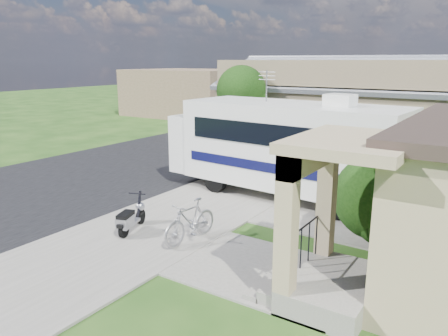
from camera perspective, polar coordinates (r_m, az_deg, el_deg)
The scene contains 18 objects.
ground at distance 12.71m, azimuth -4.39°, elevation -8.28°, with size 120.00×120.00×0.00m, color #173B10.
street_slab at distance 24.73m, azimuth -3.94°, elevation 2.73°, with size 9.00×80.00×0.02m, color black.
sidewalk_slab at distance 21.49m, azimuth 9.98°, elevation 0.89°, with size 4.00×80.00×0.06m, color slate.
driveway_slab at distance 15.66m, azimuth 10.22°, elevation -4.04°, with size 7.00×6.00×0.05m, color slate.
walk_slab at distance 10.44m, azimuth 5.58°, elevation -13.30°, with size 4.00×3.00×0.05m, color slate.
warehouse at distance 24.49m, azimuth 16.10°, elevation 6.80°, with size 12.50×8.40×5.04m.
distant_bldg_far at distance 39.67m, azimuth -4.40°, elevation 9.83°, with size 10.00×8.00×4.00m, color brown.
distant_bldg_near at distance 48.75m, azimuth 6.33°, elevation 10.07°, with size 8.00×7.00×3.20m, color #746248.
street_tree_a at distance 21.40m, azimuth 2.58°, elevation 9.76°, with size 2.44×2.40×4.58m.
street_tree_b at distance 30.39m, azimuth 12.52°, elevation 10.95°, with size 2.44×2.40×4.73m.
street_tree_c at distance 38.92m, azimuth 17.40°, elevation 10.80°, with size 2.44×2.40×4.42m.
motorhome at distance 15.58m, azimuth 7.83°, elevation 3.05°, with size 8.74×3.26×4.40m.
shrub at distance 11.72m, azimuth 19.90°, elevation -3.12°, with size 2.43×2.32×2.98m.
scooter at distance 12.65m, azimuth -12.12°, elevation -6.46°, with size 0.77×1.49×1.01m.
bicycle at distance 11.74m, azimuth -4.42°, elevation -7.20°, with size 0.53×1.89×1.14m, color #97969D.
pickup_truck at distance 26.60m, azimuth 3.09°, elevation 5.13°, with size 2.46×5.34×1.48m, color white.
van at distance 32.68m, azimuth 8.61°, elevation 6.78°, with size 2.32×5.70×1.65m, color white.
garden_hose at distance 10.72m, azimuth 9.82°, elevation -12.24°, with size 0.45×0.45×0.20m, color #125B17.
Camera 1 is at (7.28, -9.25, 4.79)m, focal length 35.00 mm.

